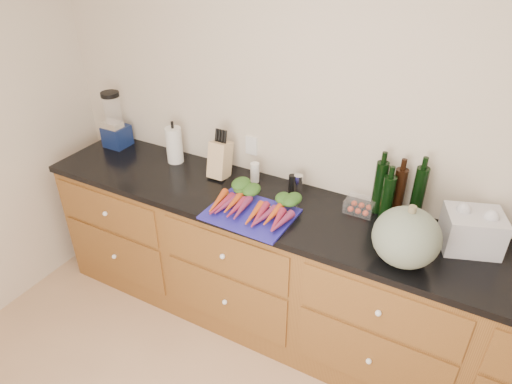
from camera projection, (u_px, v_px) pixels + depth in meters
The scene contains 15 objects.
wall_back at pixel (346, 137), 2.59m from camera, with size 4.10×0.05×2.60m, color beige.
cabinets at pixel (314, 284), 2.79m from camera, with size 3.60×0.64×0.90m.
countertop at pixel (320, 221), 2.55m from camera, with size 3.64×0.62×0.04m, color black.
cutting_board at pixel (250, 214), 2.56m from camera, with size 0.48×0.36×0.01m, color #221E99.
carrots at pixel (254, 205), 2.58m from camera, with size 0.47×0.35×0.07m.
squash at pixel (406, 237), 2.15m from camera, with size 0.32×0.32×0.29m, color #5A6857.
blender_appliance at pixel (115, 123), 3.23m from camera, with size 0.16×0.16×0.40m.
paper_towel at pixel (174, 145), 3.05m from camera, with size 0.11×0.11×0.25m, color white.
knife_block at pixel (220, 160), 2.88m from camera, with size 0.12×0.12×0.23m, color tan.
grinder_salt at pixel (255, 172), 2.85m from camera, with size 0.06×0.06×0.13m, color white.
grinder_pepper at pixel (292, 184), 2.75m from camera, with size 0.05×0.05×0.11m, color black.
canister_chrome at pixel (298, 184), 2.73m from camera, with size 0.05×0.05×0.12m, color silver.
tomato_box at pixel (360, 206), 2.57m from camera, with size 0.16×0.13×0.08m, color white.
bottles at pixel (396, 193), 2.47m from camera, with size 0.27×0.14×0.33m.
grocery_bag at pixel (472, 231), 2.27m from camera, with size 0.27×0.22×0.20m, color silver, non-canonical shape.
Camera 1 is at (0.68, -0.70, 2.40)m, focal length 32.00 mm.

